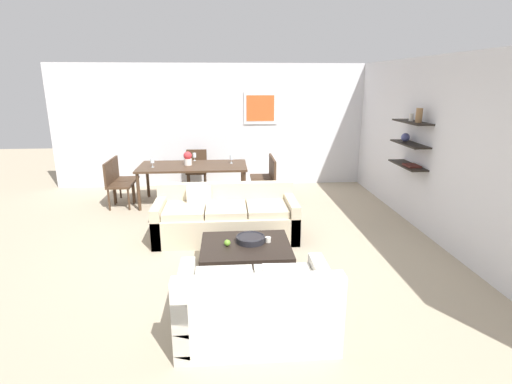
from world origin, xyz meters
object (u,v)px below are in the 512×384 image
Objects in this scene: dining_chair_right_far at (265,173)px; candle_jar at (268,240)px; dining_chair_left_far at (121,176)px; wine_glass_head at (194,155)px; dining_table at (193,168)px; centerpiece_vase at (188,158)px; dining_chair_left_near at (115,182)px; apple_on_coffee_table at (227,243)px; sofa_beige at (226,219)px; wine_glass_left_near at (152,161)px; wine_glass_right_far at (231,158)px; dining_chair_right_near at (268,179)px; dining_chair_head at (197,167)px; decorative_bowl at (250,239)px; loveseat_white at (256,307)px; coffee_table at (246,258)px.

candle_jar is at bearing -95.19° from dining_chair_right_far.
dining_chair_left_far is 1.50m from wine_glass_head.
centerpiece_vase is (-0.10, 0.03, 0.19)m from dining_table.
dining_chair_right_far is 1.00× the size of dining_chair_left_near.
dining_chair_left_near reaches higher than apple_on_coffee_table.
wine_glass_left_near is at bearing 128.48° from sofa_beige.
dining_chair_left_near is at bearing -171.58° from wine_glass_left_near.
wine_glass_right_far is (-0.70, -0.10, 0.36)m from dining_chair_right_far.
wine_glass_right_far is 1.51m from wine_glass_left_near.
wine_glass_right_far is at bearing 97.40° from candle_jar.
wine_glass_head is (-1.44, 0.68, 0.35)m from dining_chair_right_near.
wine_glass_left_near reaches higher than dining_chair_right_near.
decorative_bowl is at bearing -76.51° from dining_chair_head.
loveseat_white is 1.65× the size of dining_chair_right_near.
loveseat_white is at bearing -60.07° from dining_chair_left_near.
decorative_bowl is 2.79m from dining_chair_right_near.
dining_chair_left_far is 2.22m from wine_glass_right_far.
decorative_bowl is at bearing 88.68° from loveseat_white.
dining_chair_left_far reaches higher than dining_table.
wine_glass_head reaches higher than dining_chair_head.
apple_on_coffee_table is at bearing -57.77° from dining_chair_left_far.
centerpiece_vase reaches higher than dining_table.
wine_glass_head is 0.61× the size of centerpiece_vase.
decorative_bowl is 0.42× the size of dining_chair_left_far.
wine_glass_right_far is (0.11, 3.20, 0.45)m from apple_on_coffee_table.
dining_chair_head is 5.50× the size of wine_glass_head.
dining_chair_head is 3.34× the size of centerpiece_vase.
loveseat_white is 4.87m from wine_glass_head.
apple_on_coffee_table reaches higher than candle_jar.
coffee_table is 1.26× the size of dining_chair_right_near.
dining_chair_head is at bearing 103.49° from decorative_bowl.
dining_chair_right_near is (0.29, 2.76, 0.09)m from candle_jar.
candle_jar is at bearing -73.59° from dining_chair_head.
coffee_table is 13.74× the size of apple_on_coffee_table.
decorative_bowl is 3.57m from wine_glass_head.
decorative_bowl is 1.40× the size of centerpiece_vase.
dining_chair_right_far is at bearing 9.22° from wine_glass_left_near.
decorative_bowl is (0.03, 1.33, 0.13)m from loveseat_white.
dining_chair_head is at bearing 90.00° from dining_table.
dining_chair_head is 1.33m from wine_glass_left_near.
loveseat_white is 18.08× the size of apple_on_coffee_table.
dining_chair_left_far is 5.16× the size of wine_glass_right_far.
dining_chair_head is 0.97m from centerpiece_vase.
loveseat_white is 1.32× the size of coffee_table.
dining_table is 0.48m from wine_glass_head.
dining_chair_right_near reaches higher than decorative_bowl.
dining_chair_right_near is at bearing 83.96° from candle_jar.
coffee_table is 0.37m from candle_jar.
wine_glass_left_near is at bearing -142.34° from wine_glass_head.
dining_chair_left_near is 1.00× the size of dining_chair_head.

